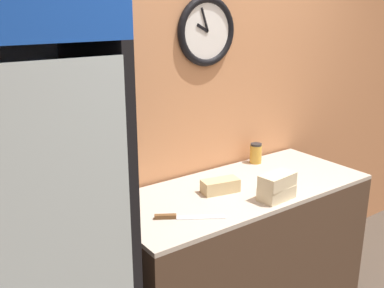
{
  "coord_description": "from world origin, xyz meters",
  "views": [
    {
      "loc": [
        -1.69,
        -0.95,
        1.98
      ],
      "look_at": [
        -0.39,
        0.85,
        1.29
      ],
      "focal_mm": 42.0,
      "sensor_mm": 36.0,
      "label": 1
    }
  ],
  "objects_px": {
    "chefs_knife": "(180,217)",
    "condiment_jar": "(256,153)",
    "sandwich_stack_middle": "(277,180)",
    "beverage_cooler": "(19,213)",
    "sandwich_stack_bottom": "(277,193)",
    "sandwich_flat_left": "(220,186)"
  },
  "relations": [
    {
      "from": "sandwich_stack_middle",
      "to": "sandwich_flat_left",
      "type": "distance_m",
      "value": 0.33
    },
    {
      "from": "sandwich_stack_bottom",
      "to": "sandwich_flat_left",
      "type": "bearing_deg",
      "value": 126.4
    },
    {
      "from": "beverage_cooler",
      "to": "sandwich_stack_middle",
      "type": "bearing_deg",
      "value": -11.96
    },
    {
      "from": "sandwich_stack_bottom",
      "to": "chefs_knife",
      "type": "bearing_deg",
      "value": 167.95
    },
    {
      "from": "sandwich_stack_bottom",
      "to": "sandwich_stack_middle",
      "type": "relative_size",
      "value": 0.98
    },
    {
      "from": "sandwich_stack_middle",
      "to": "chefs_knife",
      "type": "xyz_separation_m",
      "value": [
        -0.57,
        0.12,
        -0.11
      ]
    },
    {
      "from": "sandwich_stack_middle",
      "to": "sandwich_flat_left",
      "type": "xyz_separation_m",
      "value": [
        -0.19,
        0.26,
        -0.07
      ]
    },
    {
      "from": "beverage_cooler",
      "to": "sandwich_flat_left",
      "type": "relative_size",
      "value": 8.73
    },
    {
      "from": "beverage_cooler",
      "to": "condiment_jar",
      "type": "bearing_deg",
      "value": 8.2
    },
    {
      "from": "beverage_cooler",
      "to": "sandwich_stack_bottom",
      "type": "height_order",
      "value": "beverage_cooler"
    },
    {
      "from": "sandwich_stack_middle",
      "to": "condiment_jar",
      "type": "height_order",
      "value": "sandwich_stack_middle"
    },
    {
      "from": "beverage_cooler",
      "to": "sandwich_flat_left",
      "type": "xyz_separation_m",
      "value": [
        1.12,
        -0.02,
        -0.14
      ]
    },
    {
      "from": "chefs_knife",
      "to": "sandwich_stack_bottom",
      "type": "bearing_deg",
      "value": -12.05
    },
    {
      "from": "beverage_cooler",
      "to": "sandwich_stack_middle",
      "type": "relative_size",
      "value": 9.16
    },
    {
      "from": "chefs_knife",
      "to": "condiment_jar",
      "type": "bearing_deg",
      "value": 23.51
    },
    {
      "from": "sandwich_stack_middle",
      "to": "sandwich_flat_left",
      "type": "bearing_deg",
      "value": 126.4
    },
    {
      "from": "beverage_cooler",
      "to": "chefs_knife",
      "type": "relative_size",
      "value": 6.25
    },
    {
      "from": "sandwich_flat_left",
      "to": "beverage_cooler",
      "type": "bearing_deg",
      "value": 179.16
    },
    {
      "from": "sandwich_stack_middle",
      "to": "chefs_knife",
      "type": "distance_m",
      "value": 0.59
    },
    {
      "from": "chefs_knife",
      "to": "sandwich_stack_middle",
      "type": "bearing_deg",
      "value": -12.05
    },
    {
      "from": "beverage_cooler",
      "to": "sandwich_stack_bottom",
      "type": "distance_m",
      "value": 1.35
    },
    {
      "from": "beverage_cooler",
      "to": "sandwich_flat_left",
      "type": "height_order",
      "value": "beverage_cooler"
    }
  ]
}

